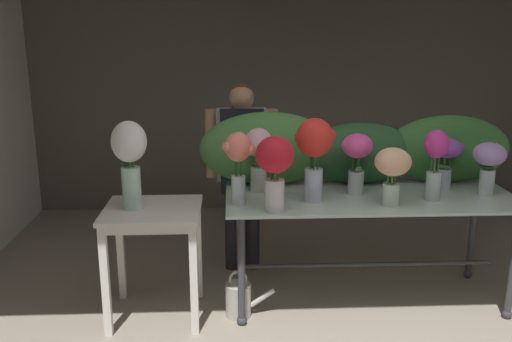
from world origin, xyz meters
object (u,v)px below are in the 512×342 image
object	(u,v)px
vase_fuchsia_lilies	(357,156)
watering_can	(239,299)
vase_lilac_snapdragons	(489,161)
vase_peach_dahlias	(393,169)
florist	(242,159)
vase_magenta_freesia	(435,159)
side_table_white	(153,224)
vase_crimson_peonies	(275,165)
vase_blush_stock	(258,153)
display_table_glass	(369,211)
vase_violet_tulips	(446,155)
vase_scarlet_roses	(315,148)
vase_white_roses_tall	(130,156)
vase_coral_hydrangea	(238,159)

from	to	relation	value
vase_fuchsia_lilies	watering_can	xyz separation A→B (m)	(-0.85, -0.22, -0.98)
vase_lilac_snapdragons	vase_peach_dahlias	bearing A→B (deg)	-164.30
florist	vase_magenta_freesia	xyz separation A→B (m)	(1.31, -0.74, 0.16)
side_table_white	florist	size ratio (longest dim) A/B	0.51
vase_fuchsia_lilies	vase_crimson_peonies	world-z (taller)	vase_crimson_peonies
vase_peach_dahlias	watering_can	bearing A→B (deg)	177.65
vase_fuchsia_lilies	vase_crimson_peonies	size ratio (longest dim) A/B	0.89
vase_fuchsia_lilies	vase_crimson_peonies	xyz separation A→B (m)	(-0.61, -0.35, 0.02)
vase_crimson_peonies	vase_blush_stock	bearing A→B (deg)	100.05
vase_blush_stock	vase_crimson_peonies	world-z (taller)	vase_crimson_peonies
display_table_glass	vase_fuchsia_lilies	size ratio (longest dim) A/B	4.67
display_table_glass	vase_crimson_peonies	distance (m)	0.90
display_table_glass	vase_violet_tulips	xyz separation A→B (m)	(0.58, 0.12, 0.38)
display_table_glass	vase_peach_dahlias	size ratio (longest dim) A/B	5.22
vase_lilac_snapdragons	vase_scarlet_roses	bearing A→B (deg)	-175.55
vase_lilac_snapdragons	display_table_glass	bearing A→B (deg)	177.79
vase_magenta_freesia	vase_white_roses_tall	world-z (taller)	vase_white_roses_tall
side_table_white	vase_lilac_snapdragons	distance (m)	2.40
vase_violet_tulips	vase_peach_dahlias	size ratio (longest dim) A/B	0.97
vase_violet_tulips	vase_white_roses_tall	bearing A→B (deg)	-172.98
vase_magenta_freesia	watering_can	bearing A→B (deg)	-177.23
vase_lilac_snapdragons	vase_violet_tulips	bearing A→B (deg)	148.92
vase_white_roses_tall	vase_scarlet_roses	bearing A→B (deg)	1.26
display_table_glass	watering_can	size ratio (longest dim) A/B	5.87
vase_scarlet_roses	vase_lilac_snapdragons	bearing A→B (deg)	4.45
vase_magenta_freesia	vase_lilac_snapdragons	world-z (taller)	vase_magenta_freesia
vase_fuchsia_lilies	vase_lilac_snapdragons	bearing A→B (deg)	-3.22
vase_peach_dahlias	vase_blush_stock	size ratio (longest dim) A/B	0.84
vase_violet_tulips	vase_blush_stock	distance (m)	1.38
florist	vase_fuchsia_lilies	world-z (taller)	florist
display_table_glass	vase_violet_tulips	bearing A→B (deg)	11.56
vase_peach_dahlias	vase_lilac_snapdragons	xyz separation A→B (m)	(0.75, 0.21, -0.01)
vase_fuchsia_lilies	florist	bearing A→B (deg)	144.03
vase_peach_dahlias	watering_can	world-z (taller)	vase_peach_dahlias
vase_peach_dahlias	vase_fuchsia_lilies	size ratio (longest dim) A/B	0.89
side_table_white	vase_violet_tulips	size ratio (longest dim) A/B	2.08
vase_magenta_freesia	vase_coral_hydrangea	distance (m)	1.35
display_table_glass	vase_magenta_freesia	xyz separation A→B (m)	(0.40, -0.14, 0.41)
watering_can	vase_crimson_peonies	bearing A→B (deg)	-27.88
vase_white_roses_tall	vase_magenta_freesia	bearing A→B (deg)	0.58
display_table_glass	vase_magenta_freesia	bearing A→B (deg)	-18.86
side_table_white	florist	bearing A→B (deg)	50.48
vase_scarlet_roses	vase_coral_hydrangea	xyz separation A→B (m)	(-0.52, -0.04, -0.06)
vase_scarlet_roses	watering_can	distance (m)	1.19
vase_coral_hydrangea	vase_crimson_peonies	distance (m)	0.28
vase_magenta_freesia	vase_crimson_peonies	bearing A→B (deg)	-170.38
side_table_white	watering_can	xyz separation A→B (m)	(0.58, -0.05, -0.55)
vase_crimson_peonies	vase_white_roses_tall	bearing A→B (deg)	169.91
florist	vase_peach_dahlias	size ratio (longest dim) A/B	3.93
vase_fuchsia_lilies	vase_white_roses_tall	bearing A→B (deg)	-173.48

